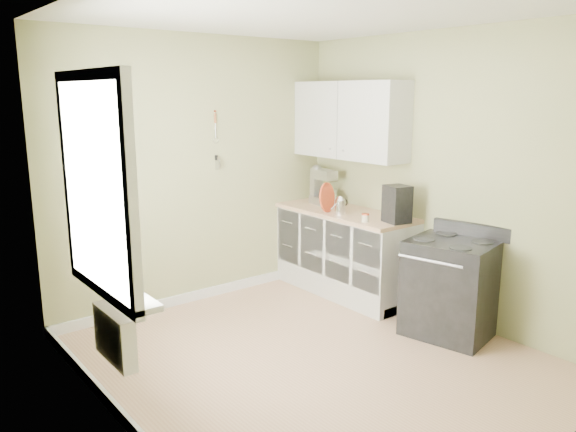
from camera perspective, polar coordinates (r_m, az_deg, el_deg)
floor at (r=4.74m, az=2.63°, el=-14.45°), size 3.20×3.60×0.02m
ceiling at (r=4.27m, az=3.02°, el=20.19°), size 3.20×3.60×0.02m
wall_back at (r=5.77m, az=-9.12°, el=4.48°), size 3.20×0.02×2.70m
wall_left at (r=3.48m, az=-17.59°, el=-1.13°), size 0.02×3.60×2.70m
wall_right at (r=5.48m, az=15.63°, el=3.76°), size 0.02×3.60×2.70m
base_cabinets at (r=6.09m, az=5.77°, el=-3.83°), size 0.60×1.60×0.87m
countertop at (r=5.97m, az=5.79°, el=0.35°), size 0.64×1.60×0.04m
upper_cabinets at (r=6.01m, az=6.26°, el=9.66°), size 0.35×1.40×0.80m
window at (r=3.73m, az=-19.07°, el=2.78°), size 0.06×1.14×1.44m
window_sill at (r=3.91m, az=-17.36°, el=-6.81°), size 0.18×1.14×0.04m
radiator at (r=3.98m, az=-17.19°, el=-11.58°), size 0.12×0.50×0.35m
wall_utensils at (r=5.82m, az=-7.32°, el=6.73°), size 0.02×0.14×0.58m
stove at (r=5.22m, az=16.14°, el=-6.97°), size 0.76×0.82×0.99m
stand_mixer at (r=6.27m, az=3.64°, el=2.87°), size 0.25×0.38×0.43m
kettle at (r=5.77m, az=5.34°, el=1.10°), size 0.19×0.11×0.19m
coffee_maker at (r=5.47m, az=10.99°, el=1.10°), size 0.25×0.27×0.36m
red_tray at (r=5.86m, az=4.00°, el=1.91°), size 0.31×0.16×0.31m
jar at (r=5.46m, az=7.86°, el=-0.17°), size 0.08×0.08×0.08m
plant_a at (r=3.62m, az=-15.77°, el=-5.50°), size 0.18×0.16×0.29m
plant_b at (r=3.93m, az=-17.82°, el=-3.94°), size 0.21×0.23×0.33m
plant_c at (r=4.27m, az=-19.58°, el=-2.84°), size 0.25×0.25×0.32m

